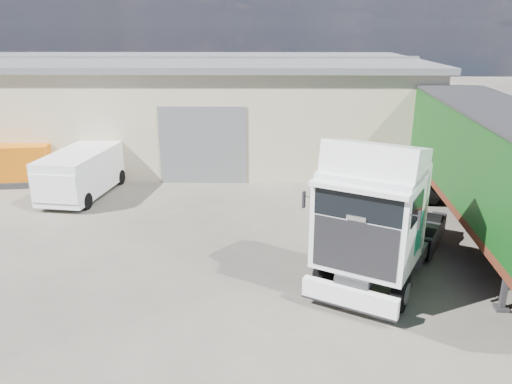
{
  "coord_description": "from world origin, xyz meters",
  "views": [
    {
      "loc": [
        0.77,
        -12.43,
        7.13
      ],
      "look_at": [
        0.55,
        3.0,
        1.91
      ],
      "focal_mm": 35.0,
      "sensor_mm": 36.0,
      "label": 1
    }
  ],
  "objects_px": {
    "box_trailer": "(497,164)",
    "tractor_unit": "(377,222)",
    "panel_van": "(81,174)",
    "orange_skip": "(22,166)"
  },
  "relations": [
    {
      "from": "tractor_unit",
      "to": "panel_van",
      "type": "distance_m",
      "value": 13.28
    },
    {
      "from": "tractor_unit",
      "to": "box_trailer",
      "type": "bearing_deg",
      "value": 61.0
    },
    {
      "from": "tractor_unit",
      "to": "panel_van",
      "type": "height_order",
      "value": "tractor_unit"
    },
    {
      "from": "tractor_unit",
      "to": "panel_van",
      "type": "relative_size",
      "value": 1.33
    },
    {
      "from": "box_trailer",
      "to": "panel_van",
      "type": "height_order",
      "value": "box_trailer"
    },
    {
      "from": "tractor_unit",
      "to": "orange_skip",
      "type": "xyz_separation_m",
      "value": [
        -14.48,
        9.21,
        -1.02
      ]
    },
    {
      "from": "box_trailer",
      "to": "tractor_unit",
      "type": "bearing_deg",
      "value": -142.75
    },
    {
      "from": "orange_skip",
      "to": "panel_van",
      "type": "bearing_deg",
      "value": -35.47
    },
    {
      "from": "tractor_unit",
      "to": "panel_van",
      "type": "bearing_deg",
      "value": 174.72
    },
    {
      "from": "tractor_unit",
      "to": "box_trailer",
      "type": "height_order",
      "value": "box_trailer"
    }
  ]
}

